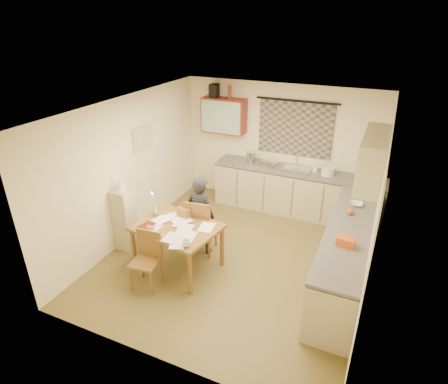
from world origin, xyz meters
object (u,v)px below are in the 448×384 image
at_px(counter_right, 345,255).
at_px(stove, 335,295).
at_px(counter_back, 296,192).
at_px(chair_far, 201,235).
at_px(person, 201,215).
at_px(shelf_stand, 124,219).
at_px(dining_table, 178,246).

xyz_separation_m(counter_right, stove, (0.00, -0.93, -0.03)).
relative_size(counter_back, chair_far, 3.29).
relative_size(chair_far, person, 0.73).
relative_size(counter_right, chair_far, 2.94).
distance_m(counter_right, stove, 0.93).
distance_m(stove, shelf_stand, 3.56).
relative_size(counter_right, shelf_stand, 2.70).
bearing_deg(chair_far, dining_table, 68.76).
bearing_deg(chair_far, person, -80.11).
relative_size(counter_back, counter_right, 1.12).
distance_m(chair_far, person, 0.38).
distance_m(counter_back, chair_far, 2.29).
distance_m(counter_right, dining_table, 2.55).
bearing_deg(counter_back, stove, -66.16).
bearing_deg(counter_back, chair_far, -118.66).
bearing_deg(counter_back, counter_right, -56.19).
distance_m(chair_far, shelf_stand, 1.32).
xyz_separation_m(dining_table, chair_far, (0.13, 0.54, -0.07)).
bearing_deg(shelf_stand, person, 20.17).
bearing_deg(counter_right, stove, -90.00).
distance_m(counter_back, dining_table, 2.83).
relative_size(counter_right, dining_table, 2.15).
xyz_separation_m(counter_back, dining_table, (-1.23, -2.54, -0.07)).
bearing_deg(person, shelf_stand, 26.83).
distance_m(stove, dining_table, 2.45).
height_order(counter_back, stove, counter_back).
relative_size(counter_back, shelf_stand, 3.02).
height_order(stove, person, person).
relative_size(counter_back, person, 2.40).
xyz_separation_m(stove, dining_table, (-2.44, 0.20, -0.05)).
height_order(counter_back, person, person).
relative_size(dining_table, chair_far, 1.37).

